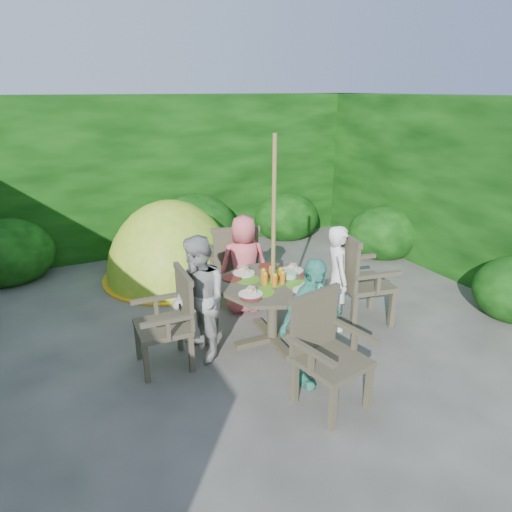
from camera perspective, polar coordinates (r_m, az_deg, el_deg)
name	(u,v)px	position (r m, az deg, el deg)	size (l,w,h in m)	color
ground	(245,355)	(4.82, -1.41, -12.29)	(60.00, 60.00, 0.00)	#44413C
hedge_enclosure	(197,209)	(5.47, -7.42, 5.88)	(9.00, 9.00, 2.50)	black
patio_table	(273,292)	(4.81, 2.14, -4.47)	(1.24, 1.24, 0.83)	#3C3627
parasol_pole	(273,245)	(4.62, 2.19, 1.37)	(0.04, 0.04, 2.20)	olive
garden_chair_right	(358,278)	(5.35, 12.63, -2.66)	(0.65, 0.71, 1.04)	#3C3627
garden_chair_left	(170,319)	(4.53, -10.66, -7.71)	(0.52, 0.58, 0.93)	#3C3627
garden_chair_back	(234,262)	(5.75, -2.76, -0.78)	(0.71, 0.66, 1.00)	#3C3627
garden_chair_front	(326,350)	(3.99, 8.76, -11.49)	(0.66, 0.61, 0.96)	#3C3627
child_right	(337,278)	(5.17, 10.14, -2.72)	(0.44, 0.29, 1.21)	white
child_left	(199,300)	(4.53, -7.11, -5.46)	(0.62, 0.49, 1.28)	#A6A6A1
child_back	(244,264)	(5.47, -1.50, -1.05)	(0.59, 0.38, 1.21)	#E96067
child_front	(311,323)	(4.17, 6.91, -8.29)	(0.72, 0.30, 1.23)	#4FB99F
dome_tent	(173,277)	(6.79, -10.38, -2.55)	(2.26, 2.26, 2.26)	#82C125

